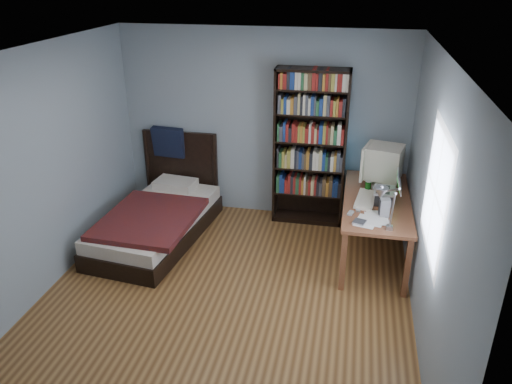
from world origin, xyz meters
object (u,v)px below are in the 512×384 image
(speaker, at_px, (385,208))
(crt_monitor, at_px, (382,163))
(desk_lamp, at_px, (383,197))
(laptop, at_px, (386,194))
(bookshelf, at_px, (310,148))
(soda_can, at_px, (368,186))
(bed, at_px, (159,217))
(desk, at_px, (374,206))
(keyboard, at_px, (366,199))

(speaker, bearing_deg, crt_monitor, 87.23)
(desk_lamp, bearing_deg, laptop, 84.05)
(crt_monitor, bearing_deg, bookshelf, 162.27)
(soda_can, xyz_separation_m, bed, (-2.56, -0.26, -0.54))
(desk_lamp, distance_m, speaker, 0.83)
(desk, height_order, desk_lamp, desk_lamp)
(speaker, height_order, bookshelf, bookshelf)
(laptop, height_order, speaker, laptop)
(keyboard, relative_size, speaker, 2.60)
(desk_lamp, distance_m, bed, 3.02)
(laptop, xyz_separation_m, bed, (-2.75, 0.01, -0.58))
(desk, xyz_separation_m, keyboard, (-0.13, -0.55, 0.33))
(crt_monitor, bearing_deg, speaker, -88.23)
(bed, bearing_deg, desk, 11.39)
(keyboard, relative_size, soda_can, 4.09)
(soda_can, bearing_deg, keyboard, -94.67)
(desk_lamp, relative_size, keyboard, 1.30)
(desk, bearing_deg, soda_can, -111.61)
(keyboard, height_order, speaker, speaker)
(soda_can, distance_m, bookshelf, 0.95)
(desk_lamp, relative_size, soda_can, 5.32)
(desk, distance_m, soda_can, 0.48)
(laptop, relative_size, bed, 0.18)
(laptop, height_order, bed, bed)
(crt_monitor, bearing_deg, laptop, -84.69)
(soda_can, height_order, bed, bed)
(crt_monitor, height_order, speaker, crt_monitor)
(speaker, bearing_deg, laptop, 81.69)
(desk_lamp, height_order, soda_can, desk_lamp)
(crt_monitor, bearing_deg, keyboard, -107.64)
(soda_can, bearing_deg, bed, -174.10)
(desk, xyz_separation_m, desk_lamp, (-0.02, -1.59, 0.85))
(speaker, distance_m, bed, 2.81)
(laptop, distance_m, bed, 2.82)
(crt_monitor, distance_m, bookshelf, 0.94)
(keyboard, bearing_deg, laptop, 6.94)
(laptop, distance_m, soda_can, 0.34)
(laptop, height_order, bookshelf, bookshelf)
(desk_lamp, bearing_deg, speaker, 83.01)
(crt_monitor, bearing_deg, desk, 149.04)
(desk_lamp, distance_m, soda_can, 1.40)
(bed, bearing_deg, soda_can, 5.90)
(desk, relative_size, bed, 0.79)
(keyboard, relative_size, bed, 0.24)
(speaker, bearing_deg, bookshelf, 124.19)
(desk_lamp, xyz_separation_m, keyboard, (-0.11, 1.04, -0.52))
(crt_monitor, bearing_deg, bed, -169.20)
(laptop, xyz_separation_m, soda_can, (-0.19, 0.28, -0.04))
(speaker, xyz_separation_m, soda_can, (-0.17, 0.61, -0.04))
(crt_monitor, relative_size, desk_lamp, 0.78)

